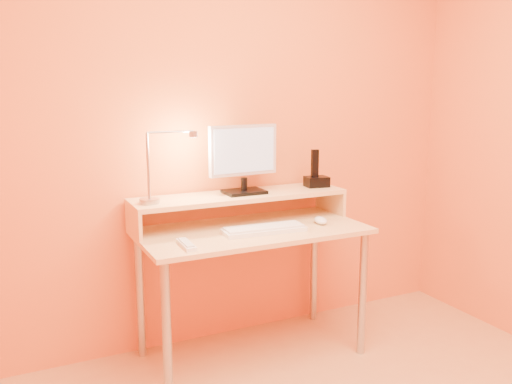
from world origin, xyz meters
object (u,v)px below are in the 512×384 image
keyboard (264,230)px  remote_control (186,245)px  monitor_panel (243,150)px  phone_dock (317,182)px  mouse (321,220)px  lamp_base (149,201)px

keyboard → remote_control: (-0.44, -0.07, -0.00)m
keyboard → monitor_panel: bearing=94.0°
monitor_panel → phone_dock: 0.51m
keyboard → remote_control: bearing=-166.8°
monitor_panel → mouse: (0.36, -0.24, -0.38)m
mouse → lamp_base: bearing=-178.5°
lamp_base → monitor_panel: bearing=4.3°
phone_dock → keyboard: phone_dock is taller
phone_dock → mouse: bearing=-108.4°
monitor_panel → mouse: 0.57m
phone_dock → remote_control: size_ratio=0.71×
lamp_base → mouse: size_ratio=0.88×
monitor_panel → keyboard: 0.46m
remote_control → phone_dock: bearing=21.7°
phone_dock → mouse: size_ratio=1.15×
lamp_base → remote_control: size_ratio=0.54×
mouse → remote_control: mouse is taller
lamp_base → phone_dock: (1.00, 0.03, 0.02)m
monitor_panel → phone_dock: size_ratio=3.09×
lamp_base → mouse: 0.93m
lamp_base → mouse: lamp_base is taller
monitor_panel → phone_dock: bearing=-5.7°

